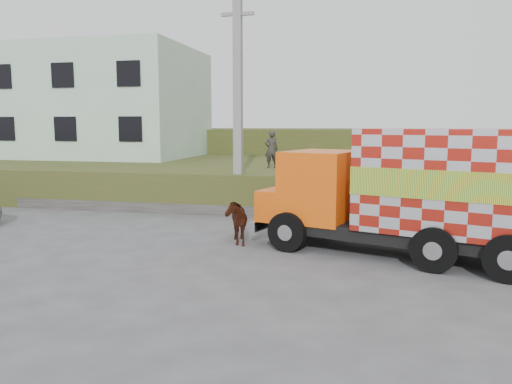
% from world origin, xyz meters
% --- Properties ---
extents(ground, '(120.00, 120.00, 0.00)m').
position_xyz_m(ground, '(0.00, 0.00, 0.00)').
color(ground, '#474749').
rests_on(ground, ground).
extents(embankment, '(40.00, 12.00, 1.50)m').
position_xyz_m(embankment, '(0.00, 10.00, 0.75)').
color(embankment, '#324818').
rests_on(embankment, ground).
extents(embankment_far, '(40.00, 12.00, 3.00)m').
position_xyz_m(embankment_far, '(0.00, 22.00, 1.50)').
color(embankment_far, '#324818').
rests_on(embankment_far, ground).
extents(retaining_strip, '(16.00, 0.50, 0.40)m').
position_xyz_m(retaining_strip, '(-2.00, 4.20, 0.20)').
color(retaining_strip, '#595651').
rests_on(retaining_strip, ground).
extents(building, '(10.00, 8.00, 6.00)m').
position_xyz_m(building, '(-11.00, 13.00, 4.50)').
color(building, '#B7D6BC').
rests_on(building, embankment).
extents(utility_pole, '(1.20, 0.30, 8.00)m').
position_xyz_m(utility_pole, '(-1.00, 4.60, 4.08)').
color(utility_pole, gray).
rests_on(utility_pole, ground).
extents(cargo_truck, '(7.57, 4.35, 3.22)m').
position_xyz_m(cargo_truck, '(4.79, -0.29, 1.66)').
color(cargo_truck, black).
rests_on(cargo_truck, ground).
extents(cow, '(1.21, 1.67, 1.29)m').
position_xyz_m(cow, '(0.06, 0.19, 0.64)').
color(cow, '#33160C').
rests_on(cow, ground).
extents(pedestrian, '(0.67, 0.56, 1.56)m').
position_xyz_m(pedestrian, '(-0.29, 7.37, 2.28)').
color(pedestrian, '#2F2D2A').
rests_on(pedestrian, embankment).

